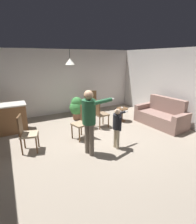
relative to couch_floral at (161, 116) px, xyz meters
The scene contains 15 objects.
ground 2.55m from the couch_floral, behind, with size 7.68×7.68×0.00m, color gray.
wall_back 4.15m from the couch_floral, 128.88° to the left, with size 6.40×0.10×2.70m, color silver.
wall_right 1.22m from the couch_floral, ahead, with size 0.10×6.40×2.70m, color silver.
couch_floral is the anchor object (origin of this frame).
kitchen_counter 5.32m from the couch_floral, 159.31° to the left, with size 1.26×0.66×0.95m.
side_table_by_couch 1.43m from the couch_floral, 135.56° to the left, with size 0.44×0.44×0.52m.
person_adult 3.29m from the couch_floral, 169.44° to the right, with size 0.85×0.47×1.66m.
person_child 2.50m from the couch_floral, 164.58° to the right, with size 0.57×0.36×1.12m.
dining_chair_by_counter 2.92m from the couch_floral, 124.12° to the left, with size 0.59×0.59×1.00m.
dining_chair_near_wall 4.57m from the couch_floral, behind, with size 0.52×0.52×1.00m.
dining_chair_centre_back 2.99m from the couch_floral, behind, with size 0.52×0.52×1.00m.
dining_chair_spare 2.27m from the couch_floral, 158.17° to the left, with size 0.44×0.44×1.00m.
potted_plant_corner 3.21m from the couch_floral, 140.45° to the left, with size 0.59×0.59×0.90m.
spare_remote_on_table 1.46m from the couch_floral, 135.33° to the left, with size 0.04×0.13×0.04m, color white.
ceiling_light_pendant 3.74m from the couch_floral, 154.31° to the left, with size 0.32×0.32×0.55m.
Camera 1 is at (-2.32, -4.13, 2.39)m, focal length 27.93 mm.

